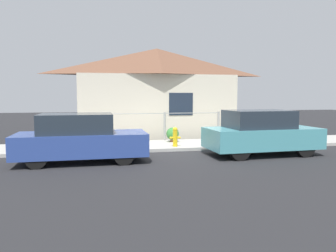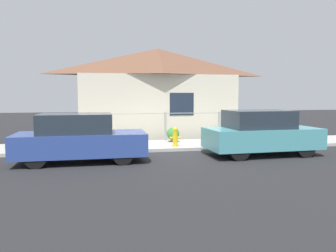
# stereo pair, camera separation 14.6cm
# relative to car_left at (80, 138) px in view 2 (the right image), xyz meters

# --- Properties ---
(ground_plane) EXTENTS (60.00, 60.00, 0.00)m
(ground_plane) POSITION_rel_car_left_xyz_m (3.27, 1.24, -0.72)
(ground_plane) COLOR #262628
(sidewalk) EXTENTS (24.00, 2.33, 0.12)m
(sidewalk) POSITION_rel_car_left_xyz_m (3.27, 2.40, -0.66)
(sidewalk) COLOR #B2AFA8
(sidewalk) RESTS_ON ground_plane
(house) EXTENTS (7.62, 2.23, 4.21)m
(house) POSITION_rel_car_left_xyz_m (3.27, 5.19, 2.64)
(house) COLOR beige
(house) RESTS_ON ground_plane
(fence) EXTENTS (4.90, 0.10, 1.19)m
(fence) POSITION_rel_car_left_xyz_m (3.27, 3.41, 0.05)
(fence) COLOR #999993
(fence) RESTS_ON sidewalk
(car_left) EXTENTS (3.87, 1.67, 1.47)m
(car_left) POSITION_rel_car_left_xyz_m (0.00, 0.00, 0.00)
(car_left) COLOR #2D4793
(car_left) RESTS_ON ground_plane
(car_right) EXTENTS (3.83, 1.83, 1.52)m
(car_right) POSITION_rel_car_left_xyz_m (5.90, -0.00, 0.03)
(car_right) COLOR teal
(car_right) RESTS_ON ground_plane
(fire_hydrant) EXTENTS (0.41, 0.18, 0.72)m
(fire_hydrant) POSITION_rel_car_left_xyz_m (3.31, 1.65, -0.22)
(fire_hydrant) COLOR yellow
(fire_hydrant) RESTS_ON sidewalk
(potted_plant_near_hydrant) EXTENTS (0.51, 0.51, 0.60)m
(potted_plant_near_hydrant) POSITION_rel_car_left_xyz_m (3.48, 2.85, -0.27)
(potted_plant_near_hydrant) COLOR #9E5638
(potted_plant_near_hydrant) RESTS_ON sidewalk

